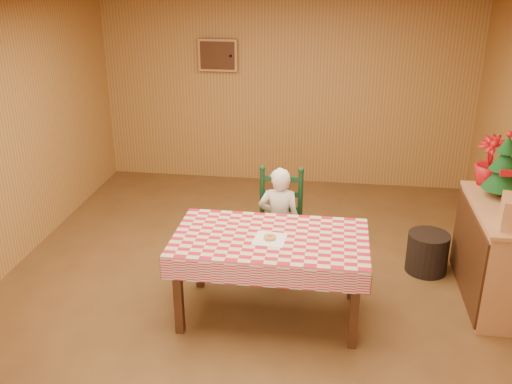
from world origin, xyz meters
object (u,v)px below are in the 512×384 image
ladder_chair (280,225)px  storage_bin (427,253)px  shelf_unit (496,254)px  dining_table (270,245)px  christmas_tree (504,167)px  seated_child (279,222)px

ladder_chair → storage_bin: bearing=7.3°
ladder_chair → shelf_unit: ladder_chair is taller
ladder_chair → storage_bin: size_ratio=2.63×
dining_table → storage_bin: dining_table is taller
ladder_chair → christmas_tree: christmas_tree is taller
dining_table → ladder_chair: bearing=90.0°
seated_child → christmas_tree: size_ratio=1.81×
dining_table → christmas_tree: size_ratio=2.67×
ladder_chair → christmas_tree: 2.13m
seated_child → shelf_unit: size_ratio=0.91×
shelf_unit → storage_bin: bearing=139.7°
shelf_unit → christmas_tree: bearing=88.0°
storage_bin → christmas_tree: bearing=-19.9°
seated_child → christmas_tree: (2.01, 0.05, 0.65)m
dining_table → seated_child: 0.74m
seated_child → shelf_unit: 2.01m
ladder_chair → christmas_tree: size_ratio=1.74×
dining_table → christmas_tree: (2.01, 0.78, 0.52)m
seated_child → christmas_tree: 2.11m
dining_table → shelf_unit: 2.08m
christmas_tree → storage_bin: 1.15m
dining_table → ladder_chair: size_ratio=1.53×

